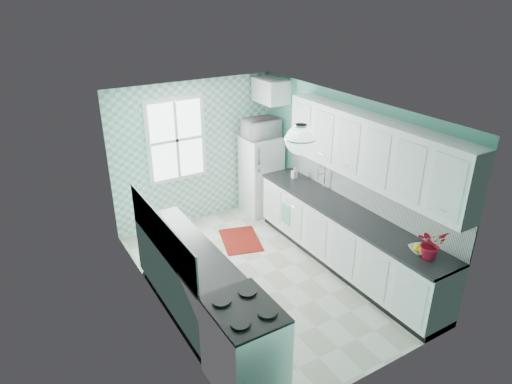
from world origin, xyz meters
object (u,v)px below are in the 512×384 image
potted_plant (431,244)px  fridge (261,175)px  microwave (261,128)px  sink (314,192)px  fruit_bowl (421,250)px  ceiling_light (300,140)px  stove (245,346)px

potted_plant → fridge: bearing=91.4°
fridge → microwave: 0.89m
potted_plant → microwave: 3.71m
sink → fruit_bowl: sink is taller
ceiling_light → fruit_bowl: size_ratio=1.31×
sink → fridge: bearing=97.2°
fridge → microwave: size_ratio=2.39×
sink → stove: bearing=-137.1°
fridge → sink: size_ratio=2.54×
fruit_bowl → microwave: (-0.09, 3.56, 0.64)m
stove → fruit_bowl: fruit_bowl is taller
sink → microwave: bearing=97.2°
stove → sink: 3.14m
potted_plant → sink: bearing=89.9°
stove → fruit_bowl: (2.40, -0.13, 0.46)m
fruit_bowl → microwave: bearing=91.5°
fruit_bowl → microwave: size_ratio=0.44×
ceiling_light → microwave: size_ratio=0.58×
ceiling_light → stove: size_ratio=0.35×
sink → potted_plant: bearing=-86.6°
fridge → sink: fridge is taller
fridge → stove: (-2.31, -3.42, -0.21)m
fruit_bowl → potted_plant: 0.19m
fridge → potted_plant: fridge is taller
ceiling_light → potted_plant: 1.99m
sink → fruit_bowl: size_ratio=2.14×
fruit_bowl → stove: bearing=176.8°
potted_plant → ceiling_light: bearing=138.9°
potted_plant → microwave: microwave is taller
fruit_bowl → sink: bearing=89.9°
fridge → fruit_bowl: 3.56m
ceiling_light → stove: (-1.20, -0.79, -1.81)m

